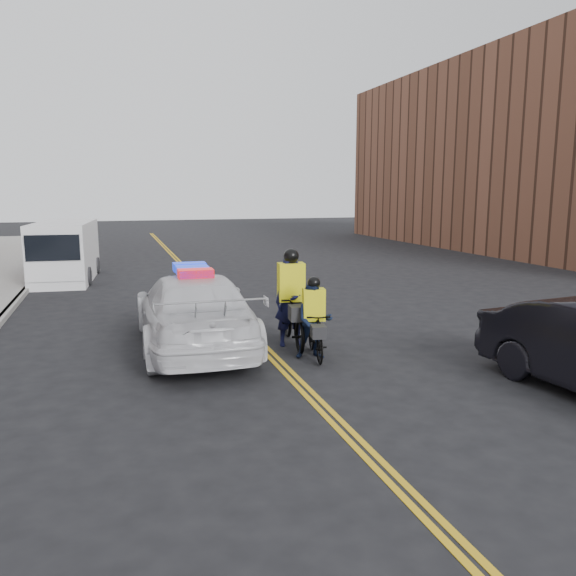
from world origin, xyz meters
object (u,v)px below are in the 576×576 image
(police_cruiser, at_px, (194,311))
(cyclist_near, at_px, (291,312))
(cyclist_far, at_px, (314,326))
(cargo_van, at_px, (65,252))

(police_cruiser, height_order, cyclist_near, cyclist_near)
(police_cruiser, xyz_separation_m, cyclist_near, (2.10, -0.46, -0.08))
(cyclist_near, relative_size, cyclist_far, 1.32)
(cyclist_near, bearing_deg, cyclist_far, -75.18)
(police_cruiser, distance_m, cyclist_far, 2.72)
(cyclist_near, bearing_deg, cargo_van, 122.42)
(cyclist_near, xyz_separation_m, cyclist_far, (0.15, -1.06, -0.09))
(cargo_van, xyz_separation_m, cyclist_near, (5.50, -11.49, -0.34))
(police_cruiser, distance_m, cargo_van, 11.54)
(police_cruiser, bearing_deg, cargo_van, -71.85)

